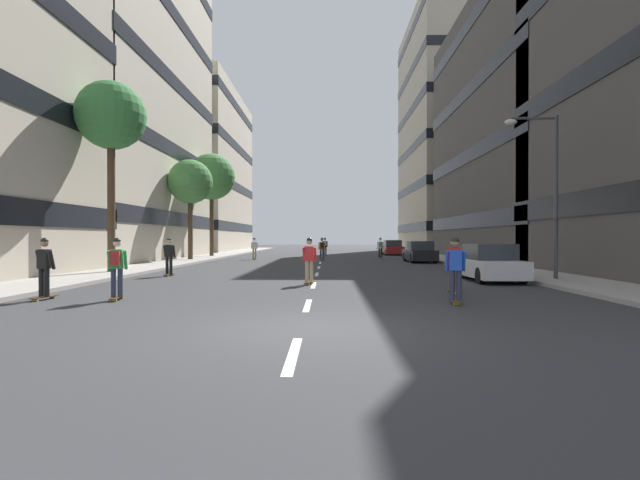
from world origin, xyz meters
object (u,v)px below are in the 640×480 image
object	(u,v)px
street_tree_near	(111,117)
skater_0	(169,255)
parked_car_near	(488,264)
skater_3	(325,246)
street_tree_mid	(190,182)
skater_2	(309,258)
skater_4	(117,264)
streetlamp_right	(547,179)
skater_1	(380,246)
parked_car_far	(419,252)
skater_5	(454,262)
skater_7	(254,247)
skater_6	(44,265)
skater_9	(322,248)
parked_car_mid	(392,248)
street_tree_far	(212,177)
skater_8	(456,267)

from	to	relation	value
street_tree_near	skater_0	bearing A→B (deg)	-16.35
skater_0	parked_car_near	bearing A→B (deg)	-7.96
street_tree_near	skater_3	xyz separation A→B (m)	(10.21, 21.64, -6.57)
parked_car_near	street_tree_mid	xyz separation A→B (m)	(-17.13, 15.46, 5.29)
skater_2	skater_4	size ratio (longest dim) A/B	1.00
street_tree_mid	streetlamp_right	xyz separation A→B (m)	(19.22, -16.08, -1.85)
streetlamp_right	skater_1	world-z (taller)	streetlamp_right
parked_car_far	streetlamp_right	bearing A→B (deg)	-81.87
parked_car_far	street_tree_near	bearing A→B (deg)	-146.93
skater_5	skater_7	distance (m)	24.10
skater_5	parked_car_near	bearing A→B (deg)	58.34
parked_car_near	skater_5	xyz separation A→B (m)	(-2.57, -4.17, 0.29)
parked_car_near	skater_6	distance (m)	15.95
street_tree_mid	skater_5	bearing A→B (deg)	-53.43
parked_car_far	skater_6	world-z (taller)	skater_6
street_tree_near	skater_9	world-z (taller)	street_tree_near
parked_car_mid	skater_4	xyz separation A→B (m)	(-12.64, -33.88, 0.32)
parked_car_far	skater_6	size ratio (longest dim) A/B	2.47
skater_1	street_tree_near	bearing A→B (deg)	-131.30
skater_0	skater_6	distance (m)	8.05
street_tree_far	street_tree_mid	bearing A→B (deg)	-90.00
street_tree_near	skater_8	xyz separation A→B (m)	(13.93, -9.45, -6.60)
parked_car_mid	skater_7	xyz separation A→B (m)	(-12.60, -10.03, 0.29)
skater_0	street_tree_far	bearing A→B (deg)	99.00
parked_car_near	skater_3	bearing A→B (deg)	105.76
parked_car_near	street_tree_mid	size ratio (longest dim) A/B	0.58
parked_car_near	skater_7	bearing A→B (deg)	125.39
skater_1	skater_7	distance (m)	10.68
skater_7	skater_1	bearing A→B (deg)	11.82
parked_car_mid	parked_car_far	xyz separation A→B (m)	(0.00, -13.74, 0.00)
skater_2	skater_9	size ratio (longest dim) A/B	1.00
street_tree_mid	skater_4	world-z (taller)	street_tree_mid
street_tree_far	skater_1	world-z (taller)	street_tree_far
parked_car_near	skater_8	size ratio (longest dim) A/B	2.47
street_tree_near	skater_4	world-z (taller)	street_tree_near
skater_2	parked_car_mid	bearing A→B (deg)	75.97
parked_car_mid	street_tree_mid	world-z (taller)	street_tree_mid
street_tree_far	skater_5	bearing A→B (deg)	-60.68
streetlamp_right	skater_1	distance (m)	21.22
skater_0	skater_9	xyz separation A→B (m)	(6.90, 13.75, 0.03)
skater_0	skater_5	distance (m)	12.96
skater_1	skater_2	xyz separation A→B (m)	(-5.21, -21.58, -0.03)
street_tree_mid	skater_2	size ratio (longest dim) A/B	4.26
skater_4	skater_9	size ratio (longest dim) A/B	1.00
parked_car_near	skater_6	size ratio (longest dim) A/B	2.47
skater_2	skater_8	xyz separation A→B (m)	(4.15, -4.93, 0.00)
skater_5	skater_2	bearing A→B (deg)	152.24
skater_6	street_tree_far	bearing A→B (deg)	94.89
skater_9	parked_car_far	bearing A→B (deg)	-13.34
parked_car_far	skater_6	distance (m)	24.92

